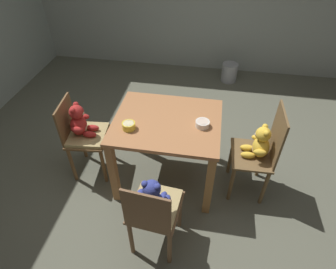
# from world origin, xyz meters

# --- Properties ---
(ground_plane) EXTENTS (5.20, 5.20, 0.04)m
(ground_plane) POSITION_xyz_m (0.00, 0.00, -0.02)
(ground_plane) COLOR #5B5C4C
(dining_table) EXTENTS (0.97, 0.82, 0.75)m
(dining_table) POSITION_xyz_m (0.00, 0.00, 0.61)
(dining_table) COLOR #A4693F
(dining_table) RESTS_ON ground_plane
(teddy_chair_near_left) EXTENTS (0.42, 0.44, 0.86)m
(teddy_chair_near_left) POSITION_xyz_m (-0.84, -0.03, 0.55)
(teddy_chair_near_left) COLOR brown
(teddy_chair_near_left) RESTS_ON ground_plane
(teddy_chair_near_front) EXTENTS (0.42, 0.44, 0.86)m
(teddy_chair_near_front) POSITION_xyz_m (0.03, -0.77, 0.54)
(teddy_chair_near_front) COLOR brown
(teddy_chair_near_front) RESTS_ON ground_plane
(teddy_chair_near_right) EXTENTS (0.37, 0.43, 0.96)m
(teddy_chair_near_right) POSITION_xyz_m (0.85, -0.01, 0.55)
(teddy_chair_near_right) COLOR brown
(teddy_chair_near_right) RESTS_ON ground_plane
(porridge_bowl_white_near_right) EXTENTS (0.12, 0.12, 0.05)m
(porridge_bowl_white_near_right) POSITION_xyz_m (0.32, -0.03, 0.78)
(porridge_bowl_white_near_right) COLOR silver
(porridge_bowl_white_near_right) RESTS_ON dining_table
(porridge_bowl_yellow_near_left) EXTENTS (0.12, 0.12, 0.06)m
(porridge_bowl_yellow_near_left) POSITION_xyz_m (-0.31, -0.17, 0.79)
(porridge_bowl_yellow_near_left) COLOR gold
(porridge_bowl_yellow_near_left) RESTS_ON dining_table
(metal_pail) EXTENTS (0.25, 0.25, 0.29)m
(metal_pail) POSITION_xyz_m (0.62, 2.15, 0.14)
(metal_pail) COLOR #93969B
(metal_pail) RESTS_ON ground_plane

